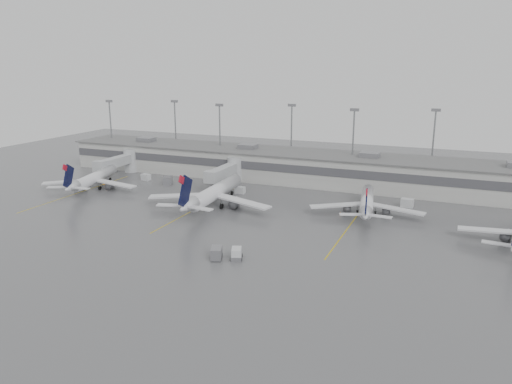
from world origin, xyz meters
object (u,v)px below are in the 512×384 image
at_px(jet_far_left, 93,178).
at_px(jet_mid_left, 213,193).
at_px(jet_mid_right, 367,202).
at_px(baggage_tug, 237,255).

height_order(jet_far_left, jet_mid_left, jet_mid_left).
xyz_separation_m(jet_mid_right, baggage_tug, (-15.58, -34.30, -2.04)).
xyz_separation_m(jet_far_left, jet_mid_left, (36.87, -2.86, 0.46)).
bearing_deg(jet_mid_left, baggage_tug, -59.00).
relative_size(jet_far_left, baggage_tug, 8.26).
distance_m(jet_mid_left, jet_mid_right, 34.57).
height_order(jet_mid_left, baggage_tug, jet_mid_left).
bearing_deg(jet_mid_right, baggage_tug, -123.39).
height_order(jet_mid_left, jet_mid_right, jet_mid_left).
xyz_separation_m(jet_mid_left, baggage_tug, (18.08, -26.49, -2.61)).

